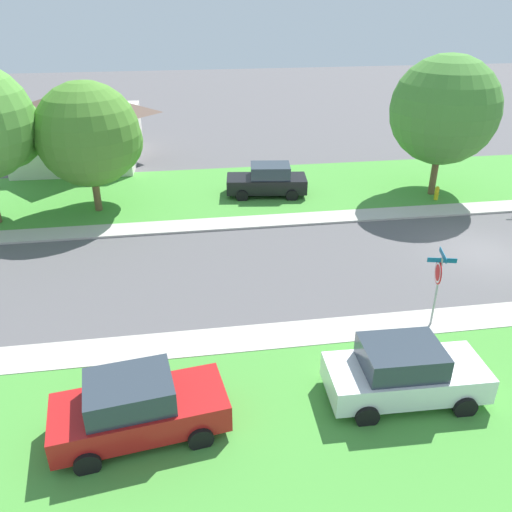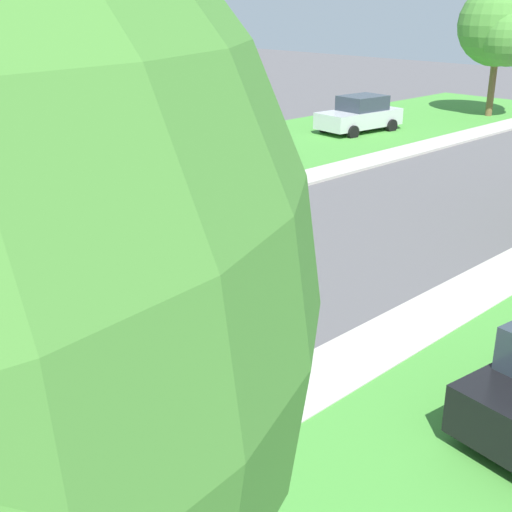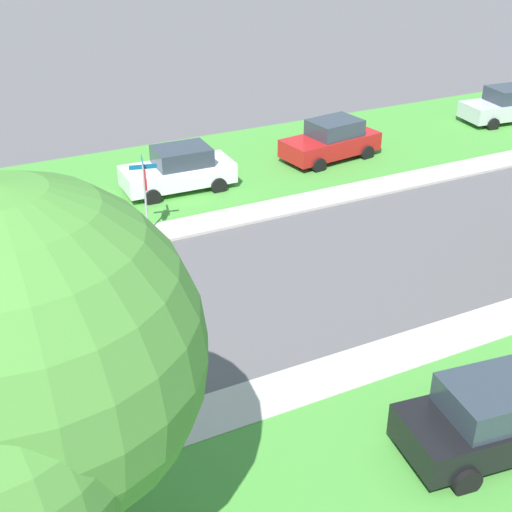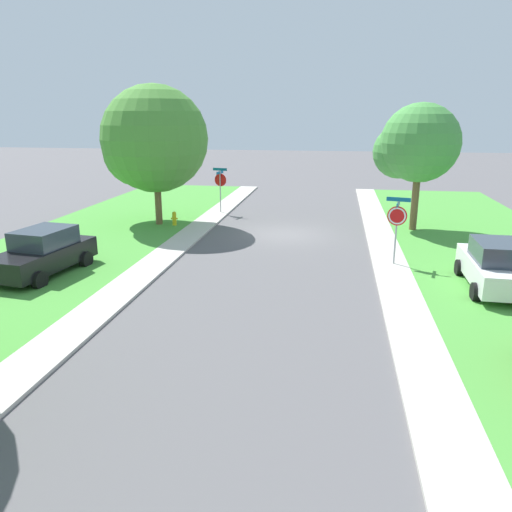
{
  "view_description": "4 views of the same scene",
  "coord_description": "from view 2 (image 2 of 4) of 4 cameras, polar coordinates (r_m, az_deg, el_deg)",
  "views": [
    {
      "loc": [
        -18.32,
        12.73,
        10.12
      ],
      "look_at": [
        -1.52,
        10.14,
        1.4
      ],
      "focal_mm": 36.48,
      "sensor_mm": 36.0,
      "label": 1
    },
    {
      "loc": [
        11.23,
        -1.65,
        6.21
      ],
      "look_at": [
        2.24,
        7.05,
        1.4
      ],
      "focal_mm": 47.68,
      "sensor_mm": 36.0,
      "label": 2
    },
    {
      "loc": [
        16.36,
        -1.74,
        11.02
      ],
      "look_at": [
        0.51,
        6.17,
        1.4
      ],
      "focal_mm": 49.72,
      "sensor_mm": 36.0,
      "label": 3
    },
    {
      "loc": [
        -2.41,
        24.26,
        5.86
      ],
      "look_at": [
        0.07,
        8.97,
        1.4
      ],
      "focal_mm": 34.6,
      "sensor_mm": 36.0,
      "label": 4
    }
  ],
  "objects": [
    {
      "name": "car_white_far_down_street",
      "position": [
        21.74,
        -19.13,
        5.66
      ],
      "size": [
        2.14,
        4.35,
        1.76
      ],
      "color": "white",
      "rests_on": "ground"
    },
    {
      "name": "car_silver_driveway_right",
      "position": [
        33.52,
        8.71,
        11.64
      ],
      "size": [
        2.35,
        4.45,
        1.76
      ],
      "color": "silver",
      "rests_on": "ground"
    },
    {
      "name": "sidewalk_west",
      "position": [
        21.86,
        -3.35,
        4.64
      ],
      "size": [
        1.4,
        56.0,
        0.1
      ],
      "primitive_type": "cube",
      "color": "#B7B2A8",
      "rests_on": "ground"
    },
    {
      "name": "lawn_west",
      "position": [
        25.49,
        -10.34,
        6.69
      ],
      "size": [
        8.0,
        56.0,
        0.08
      ],
      "primitive_type": "cube",
      "color": "#479338",
      "rests_on": "ground"
    },
    {
      "name": "car_red_kerbside_mid",
      "position": [
        25.62,
        -4.92,
        8.94
      ],
      "size": [
        2.47,
        4.5,
        1.76
      ],
      "color": "red",
      "rests_on": "ground"
    },
    {
      "name": "tree_corner_large",
      "position": [
        39.12,
        19.92,
        17.54
      ],
      "size": [
        4.55,
        4.24,
        6.89
      ],
      "color": "brown",
      "rests_on": "ground"
    },
    {
      "name": "sidewalk_east",
      "position": [
        16.34,
        18.82,
        -2.3
      ],
      "size": [
        1.4,
        56.0,
        0.1
      ],
      "primitive_type": "cube",
      "color": "#B7B2A8",
      "rests_on": "ground"
    }
  ]
}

